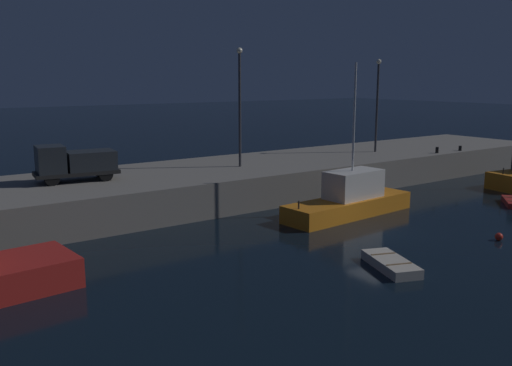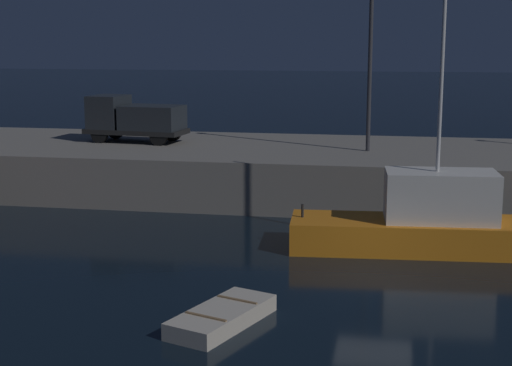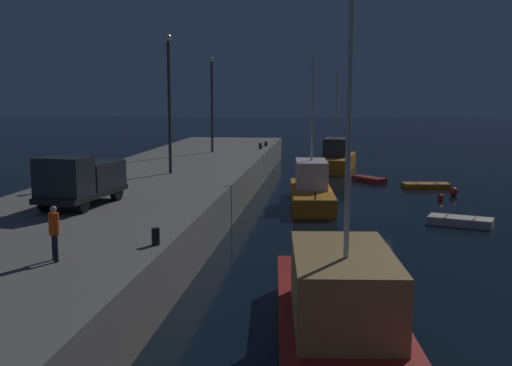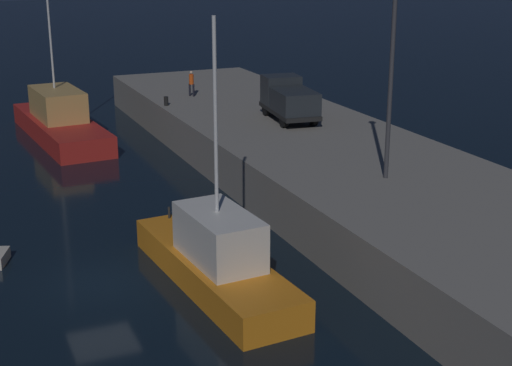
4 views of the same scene
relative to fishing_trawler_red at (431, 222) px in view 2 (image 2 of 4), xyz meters
The scene contains 6 objects.
ground_plane 4.57m from the fishing_trawler_red, 115.03° to the right, with size 320.00×320.00×0.00m, color black.
pier_quay 9.89m from the fishing_trawler_red, 100.94° to the left, with size 65.73×10.81×2.36m.
fishing_trawler_red is the anchor object (origin of this frame).
dinghy_red_small 10.53m from the fishing_trawler_red, 124.08° to the right, with size 2.58×3.81×0.51m.
lamp_post_west 11.42m from the fishing_trawler_red, 106.78° to the left, with size 0.44×0.44×8.83m.
utility_truck 18.24m from the fishing_trawler_red, 145.75° to the left, with size 5.45×2.73×2.41m.
Camera 2 is at (0.56, -24.19, 7.74)m, focal length 54.11 mm.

